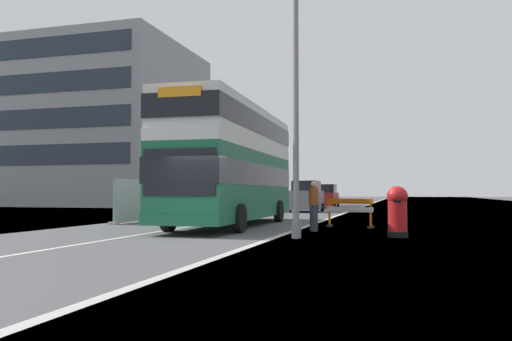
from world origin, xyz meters
The scene contains 12 objects.
ground centered at (0.54, 0.11, -0.05)m, with size 140.00×280.00×0.10m.
double_decker_bus centered at (-1.04, 6.02, 2.57)m, with size 3.15×11.57×4.82m.
lamppost_foreground centered at (2.66, 1.06, 4.24)m, with size 0.29×0.70×8.96m.
red_pillar_postbox centered at (5.59, 2.33, 0.86)m, with size 0.64×0.64×1.58m.
roadworks_barrier centered at (3.71, 6.34, 0.72)m, with size 1.90×0.92×1.13m.
construction_site_fence centered at (-6.11, 17.11, 0.97)m, with size 0.44×24.00×2.02m.
car_oncoming_near centered at (-0.84, 21.54, 1.02)m, with size 2.04×4.20×2.17m.
car_receding_mid centered at (-0.88, 31.12, 0.96)m, with size 1.98×3.85×2.06m.
bare_tree_far_verge_near centered at (-13.67, 41.01, 2.57)m, with size 2.94×2.51×5.71m.
bare_tree_far_verge_mid centered at (-14.17, 32.79, 2.53)m, with size 2.76×2.87×5.12m.
pedestrian_at_kerb centered at (2.69, 4.03, 0.90)m, with size 0.34×0.34×1.78m.
backdrop_office_block centered at (-30.51, 33.58, 8.24)m, with size 29.02×16.73×16.47m.
Camera 1 is at (5.82, -14.22, 1.40)m, focal length 36.21 mm.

